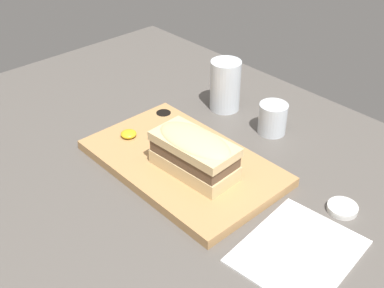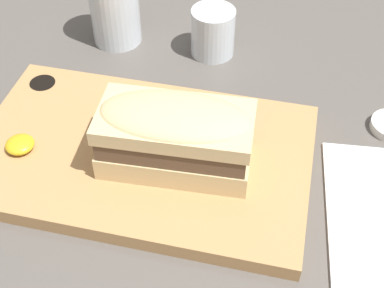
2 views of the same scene
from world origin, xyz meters
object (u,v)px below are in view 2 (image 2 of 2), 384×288
object	(u,v)px
serving_board	(141,154)
water_glass	(115,9)
sandwich	(175,134)
wine_glass	(213,34)

from	to	relation	value
serving_board	water_glass	distance (cm)	25.91
sandwich	water_glass	bearing A→B (deg)	122.26
serving_board	water_glass	size ratio (longest dim) A/B	3.24
sandwich	water_glass	xyz separation A→B (cm)	(-15.31, 24.26, -1.18)
water_glass	wine_glass	xyz separation A→B (cm)	(14.63, 0.02, -2.18)
serving_board	sandwich	world-z (taller)	sandwich
wine_glass	water_glass	bearing A→B (deg)	-179.93
serving_board	wine_glass	world-z (taller)	wine_glass
sandwich	water_glass	world-z (taller)	water_glass
water_glass	wine_glass	size ratio (longest dim) A/B	1.75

